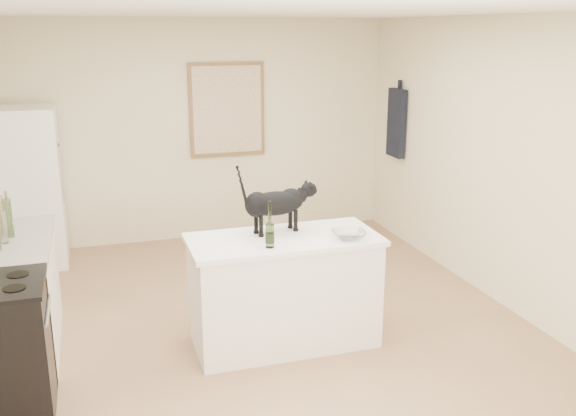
# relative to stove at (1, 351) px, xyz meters

# --- Properties ---
(floor) EXTENTS (5.50, 5.50, 0.00)m
(floor) POSITION_rel_stove_xyz_m (1.95, 0.60, -0.45)
(floor) COLOR #9A6E52
(floor) RESTS_ON ground
(ceiling) EXTENTS (5.50, 5.50, 0.00)m
(ceiling) POSITION_rel_stove_xyz_m (1.95, 0.60, 2.15)
(ceiling) COLOR white
(ceiling) RESTS_ON ground
(wall_back) EXTENTS (4.50, 0.00, 4.50)m
(wall_back) POSITION_rel_stove_xyz_m (1.95, 3.35, 0.85)
(wall_back) COLOR beige
(wall_back) RESTS_ON ground
(wall_front) EXTENTS (4.50, 0.00, 4.50)m
(wall_front) POSITION_rel_stove_xyz_m (1.95, -2.15, 0.85)
(wall_front) COLOR beige
(wall_front) RESTS_ON ground
(wall_right) EXTENTS (0.00, 5.50, 5.50)m
(wall_right) POSITION_rel_stove_xyz_m (4.20, 0.60, 0.85)
(wall_right) COLOR beige
(wall_right) RESTS_ON ground
(island_base) EXTENTS (1.44, 0.67, 0.86)m
(island_base) POSITION_rel_stove_xyz_m (2.05, 0.40, -0.02)
(island_base) COLOR white
(island_base) RESTS_ON floor
(island_top) EXTENTS (1.50, 0.70, 0.04)m
(island_top) POSITION_rel_stove_xyz_m (2.05, 0.40, 0.43)
(island_top) COLOR white
(island_top) RESTS_ON island_base
(left_cabinets) EXTENTS (0.60, 1.40, 0.86)m
(left_cabinets) POSITION_rel_stove_xyz_m (0.00, 0.90, -0.02)
(left_cabinets) COLOR white
(left_cabinets) RESTS_ON floor
(left_countertop) EXTENTS (0.62, 1.44, 0.04)m
(left_countertop) POSITION_rel_stove_xyz_m (0.00, 0.90, 0.43)
(left_countertop) COLOR gray
(left_countertop) RESTS_ON left_cabinets
(stove) EXTENTS (0.60, 0.60, 0.90)m
(stove) POSITION_rel_stove_xyz_m (0.00, 0.00, 0.00)
(stove) COLOR black
(stove) RESTS_ON floor
(fridge) EXTENTS (0.68, 0.68, 1.70)m
(fridge) POSITION_rel_stove_xyz_m (0.00, 2.95, 0.40)
(fridge) COLOR white
(fridge) RESTS_ON floor
(artwork_frame) EXTENTS (0.90, 0.03, 1.10)m
(artwork_frame) POSITION_rel_stove_xyz_m (2.25, 3.32, 1.10)
(artwork_frame) COLOR brown
(artwork_frame) RESTS_ON wall_back
(artwork_canvas) EXTENTS (0.82, 0.00, 1.02)m
(artwork_canvas) POSITION_rel_stove_xyz_m (2.25, 3.30, 1.10)
(artwork_canvas) COLOR beige
(artwork_canvas) RESTS_ON wall_back
(hanging_garment) EXTENTS (0.08, 0.34, 0.80)m
(hanging_garment) POSITION_rel_stove_xyz_m (4.14, 2.65, 0.95)
(hanging_garment) COLOR black
(hanging_garment) RESTS_ON wall_right
(black_cat) EXTENTS (0.64, 0.29, 0.43)m
(black_cat) POSITION_rel_stove_xyz_m (2.02, 0.54, 0.67)
(black_cat) COLOR black
(black_cat) RESTS_ON island_top
(wine_bottle) EXTENTS (0.09, 0.09, 0.31)m
(wine_bottle) POSITION_rel_stove_xyz_m (1.88, 0.20, 0.61)
(wine_bottle) COLOR #335923
(wine_bottle) RESTS_ON island_top
(glass_bowl) EXTENTS (0.31, 0.31, 0.07)m
(glass_bowl) POSITION_rel_stove_xyz_m (2.52, 0.21, 0.48)
(glass_bowl) COLOR silver
(glass_bowl) RESTS_ON island_top
(fridge_paper) EXTENTS (0.02, 0.12, 0.16)m
(fridge_paper) POSITION_rel_stove_xyz_m (0.34, 3.04, 0.77)
(fridge_paper) COLOR beige
(fridge_paper) RESTS_ON fridge
(counter_bottle_cluster) EXTENTS (0.12, 0.44, 0.31)m
(counter_bottle_cluster) POSITION_rel_stove_xyz_m (-0.02, 0.96, 0.58)
(counter_bottle_cluster) COLOR #9DAA9D
(counter_bottle_cluster) RESTS_ON left_countertop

